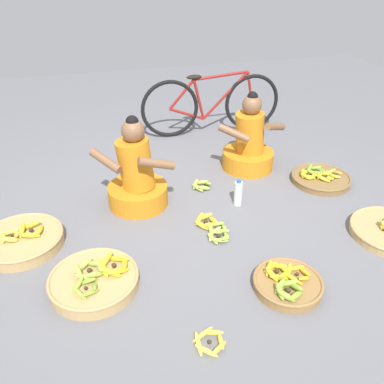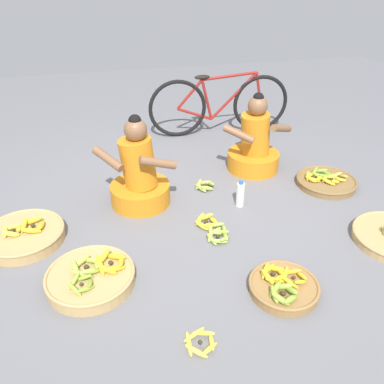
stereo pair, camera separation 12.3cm
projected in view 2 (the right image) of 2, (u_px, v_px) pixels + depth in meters
The scene contains 12 objects.
ground_plane at pixel (187, 215), 3.37m from camera, with size 10.00×10.00×0.00m, color slate.
vendor_woman_front at pixel (139, 176), 3.42m from camera, with size 0.67×0.52×0.82m.
vendor_woman_behind at pixel (254, 146), 3.97m from camera, with size 0.74×0.52×0.80m.
bicycle_leaning at pixel (220, 105), 4.73m from camera, with size 1.70×0.11×0.73m.
banana_basket_front_center at pixel (91, 277), 2.65m from camera, with size 0.60×0.60×0.17m.
banana_basket_near_bicycle at pixel (283, 286), 2.59m from camera, with size 0.46×0.46×0.14m.
banana_basket_back_center at pixel (24, 235), 3.05m from camera, with size 0.62×0.62×0.16m.
banana_basket_front_left at pixel (326, 181), 3.79m from camera, with size 0.56×0.56×0.14m.
loose_bananas_near_vendor at pixel (201, 342), 2.25m from camera, with size 0.21×0.21×0.07m.
loose_bananas_back_right at pixel (214, 229), 3.16m from camera, with size 0.25×0.41×0.09m.
loose_bananas_front_right at pixel (205, 185), 3.75m from camera, with size 0.20×0.21×0.09m.
water_bottle at pixel (240, 194), 3.45m from camera, with size 0.07×0.07×0.25m.
Camera 2 is at (-0.60, -2.72, 1.92)m, focal length 37.21 mm.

